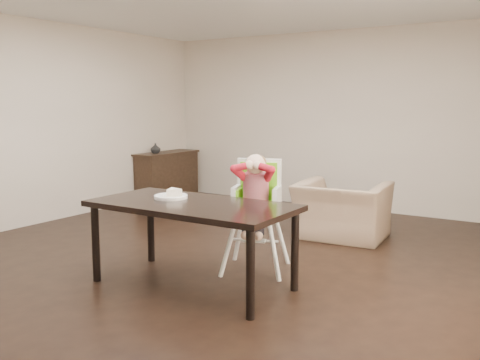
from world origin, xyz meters
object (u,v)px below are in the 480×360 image
object	(u,v)px
dining_table	(192,212)
high_chair	(256,189)
armchair	(342,201)
sideboard	(167,175)

from	to	relation	value
dining_table	high_chair	xyz separation A→B (m)	(0.24, 0.70, 0.13)
high_chair	armchair	xyz separation A→B (m)	(0.25, 1.60, -0.35)
dining_table	sideboard	bearing A→B (deg)	132.83
armchair	sideboard	bearing A→B (deg)	-19.95
high_chair	sideboard	size ratio (longest dim) A/B	0.90
high_chair	sideboard	bearing A→B (deg)	122.82
sideboard	dining_table	bearing A→B (deg)	-47.17
high_chair	dining_table	bearing A→B (deg)	-127.44
dining_table	sideboard	xyz separation A→B (m)	(-3.04, 3.28, -0.27)
sideboard	armchair	bearing A→B (deg)	-15.58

